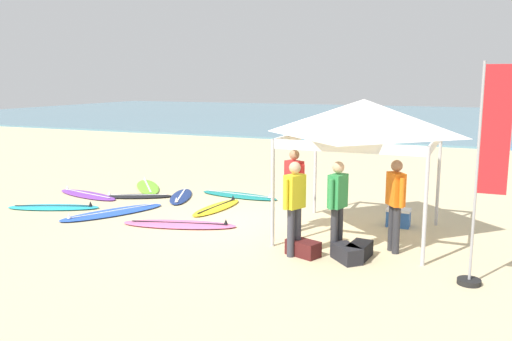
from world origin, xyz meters
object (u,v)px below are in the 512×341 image
object	(u,v)px
cooler_box	(398,217)
gear_bag_near_tent	(359,251)
surfboard_teal	(239,195)
surfboard_blue	(113,212)
person_yellow	(294,202)
surfboard_purple	(87,195)
surfboard_cyan	(54,207)
surfboard_lime	(148,187)
gear_bag_on_sand	(303,248)
canopy_tent	(363,118)
person_orange	(395,199)
surfboard_black	(137,196)
person_green	(337,201)
gear_bag_by_pole	(347,253)
person_red	(294,184)
surfboard_navy	(181,196)
surfboard_pink	(180,224)
banner_flag	(484,185)
surfboard_yellow	(217,207)

from	to	relation	value
cooler_box	gear_bag_near_tent	bearing A→B (deg)	-97.77
surfboard_teal	cooler_box	size ratio (longest dim) A/B	4.65
surfboard_blue	person_yellow	distance (m)	5.13
surfboard_purple	surfboard_cyan	xyz separation A→B (m)	(0.21, -1.46, -0.00)
surfboard_purple	person_yellow	distance (m)	7.28
surfboard_lime	gear_bag_on_sand	world-z (taller)	gear_bag_on_sand
gear_bag_near_tent	cooler_box	bearing A→B (deg)	82.23
canopy_tent	person_orange	size ratio (longest dim) A/B	1.67
surfboard_black	gear_bag_on_sand	world-z (taller)	gear_bag_on_sand
person_orange	person_yellow	bearing A→B (deg)	-150.76
person_green	gear_bag_by_pole	distance (m)	0.92
person_yellow	person_red	world-z (taller)	same
surfboard_cyan	gear_bag_on_sand	xyz separation A→B (m)	(6.72, -0.96, 0.10)
canopy_tent	surfboard_navy	xyz separation A→B (m)	(-5.14, 1.55, -2.35)
surfboard_navy	person_orange	xyz separation A→B (m)	(5.93, -2.38, 0.95)
person_green	gear_bag_on_sand	size ratio (longest dim) A/B	2.85
surfboard_cyan	person_green	bearing A→B (deg)	-5.39
surfboard_pink	person_yellow	world-z (taller)	person_yellow
surfboard_blue	cooler_box	world-z (taller)	cooler_box
gear_bag_on_sand	surfboard_lime	bearing A→B (deg)	146.74
surfboard_teal	gear_bag_by_pole	world-z (taller)	gear_bag_by_pole
surfboard_lime	person_red	size ratio (longest dim) A/B	1.23
surfboard_pink	surfboard_cyan	distance (m)	3.65
gear_bag_near_tent	banner_flag	bearing A→B (deg)	-15.31
surfboard_teal	banner_flag	xyz separation A→B (m)	(6.00, -4.25, 1.54)
person_red	person_yellow	bearing A→B (deg)	-70.70
surfboard_lime	gear_bag_near_tent	world-z (taller)	gear_bag_near_tent
surfboard_black	gear_bag_on_sand	bearing A→B (deg)	-26.67
surfboard_black	person_green	xyz separation A→B (m)	(6.10, -2.52, 0.95)
surfboard_blue	gear_bag_by_pole	world-z (taller)	gear_bag_by_pole
surfboard_blue	person_red	world-z (taller)	person_red
person_yellow	gear_bag_on_sand	distance (m)	0.86
cooler_box	surfboard_yellow	bearing A→B (deg)	-178.28
canopy_tent	surfboard_pink	size ratio (longest dim) A/B	1.10
person_red	gear_bag_on_sand	bearing A→B (deg)	-64.85
person_red	surfboard_lime	bearing A→B (deg)	154.94
surfboard_pink	person_red	distance (m)	2.64
surfboard_lime	cooler_box	xyz separation A→B (m)	(7.32, -1.32, 0.16)
surfboard_blue	surfboard_purple	world-z (taller)	same
surfboard_navy	surfboard_pink	world-z (taller)	same
surfboard_yellow	surfboard_pink	bearing A→B (deg)	-91.52
banner_flag	gear_bag_near_tent	size ratio (longest dim) A/B	5.67
surfboard_pink	cooler_box	size ratio (longest dim) A/B	5.19
person_orange	cooler_box	distance (m)	1.96
person_green	gear_bag_by_pole	bearing A→B (deg)	-46.13
surfboard_lime	person_yellow	distance (m)	7.18
canopy_tent	surfboard_purple	world-z (taller)	canopy_tent
surfboard_pink	surfboard_yellow	world-z (taller)	same
canopy_tent	surfboard_purple	xyz separation A→B (m)	(-7.59, 0.75, -2.35)
person_yellow	surfboard_pink	bearing A→B (deg)	163.08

